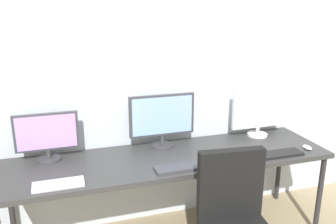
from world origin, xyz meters
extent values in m
cube|color=silver|center=(0.00, 1.02, 1.30)|extent=(4.95, 0.10, 2.60)
cube|color=#333333|center=(0.00, 0.60, 0.72)|extent=(2.55, 0.68, 0.04)
cylinder|color=#262628|center=(1.23, 0.31, 0.35)|extent=(0.04, 0.04, 0.70)
cylinder|color=#262628|center=(-1.23, 0.89, 0.35)|extent=(0.04, 0.04, 0.70)
cylinder|color=#262628|center=(1.23, 0.89, 0.35)|extent=(0.04, 0.04, 0.70)
cube|color=black|center=(0.24, 0.04, 0.75)|extent=(0.44, 0.11, 0.48)
cylinder|color=#38383D|center=(-0.90, 0.81, 0.75)|extent=(0.18, 0.18, 0.02)
cylinder|color=#38383D|center=(-0.90, 0.81, 0.79)|extent=(0.03, 0.03, 0.07)
cube|color=#38383D|center=(-0.90, 0.81, 0.97)|extent=(0.47, 0.03, 0.29)
cube|color=#B28CE5|center=(-0.90, 0.80, 0.97)|extent=(0.43, 0.01, 0.26)
cylinder|color=#38383D|center=(0.00, 0.81, 0.75)|extent=(0.18, 0.18, 0.02)
cylinder|color=#38383D|center=(0.00, 0.81, 0.80)|extent=(0.03, 0.03, 0.08)
cube|color=#38383D|center=(0.00, 0.81, 1.02)|extent=(0.55, 0.03, 0.34)
cube|color=#8CB2F2|center=(0.00, 0.80, 1.02)|extent=(0.50, 0.01, 0.31)
cylinder|color=silver|center=(0.90, 0.81, 0.75)|extent=(0.18, 0.18, 0.02)
cylinder|color=silver|center=(0.90, 0.81, 0.79)|extent=(0.03, 0.03, 0.06)
cube|color=silver|center=(0.90, 0.81, 1.00)|extent=(0.51, 0.03, 0.36)
cube|color=white|center=(0.90, 0.80, 1.00)|extent=(0.47, 0.01, 0.33)
cube|color=silver|center=(-0.84, 0.37, 0.75)|extent=(0.33, 0.13, 0.02)
cube|color=#38383D|center=(0.00, 0.37, 0.75)|extent=(0.36, 0.13, 0.02)
cube|color=black|center=(0.84, 0.37, 0.75)|extent=(0.36, 0.13, 0.02)
ellipsoid|color=silver|center=(1.12, 0.40, 0.76)|extent=(0.06, 0.10, 0.03)
camera|label=1|loc=(-0.78, -1.84, 1.87)|focal=37.99mm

